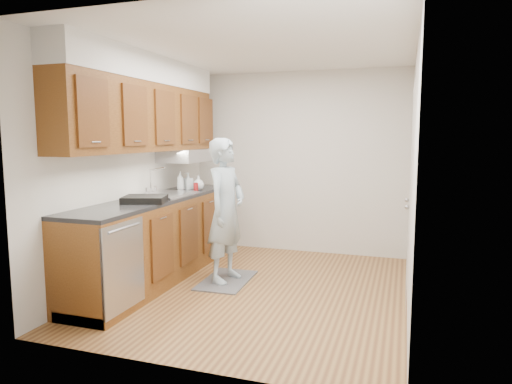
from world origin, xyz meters
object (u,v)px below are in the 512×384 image
soap_bottle_a (180,181)px  dish_rack (145,199)px  soap_bottle_c (198,183)px  person (226,201)px  soap_bottle_b (188,181)px  soda_can (196,187)px

soap_bottle_a → dish_rack: size_ratio=0.56×
soap_bottle_a → soap_bottle_c: size_ratio=1.28×
person → soap_bottle_b: (-0.78, 0.65, 0.13)m
soap_bottle_c → dish_rack: (-0.05, -1.17, -0.06)m
soap_bottle_b → soap_bottle_a: bearing=-113.5°
person → soap_bottle_c: person is taller
person → dish_rack: 0.88m
person → soap_bottle_a: bearing=67.1°
soap_bottle_c → soda_can: 0.14m
soap_bottle_a → soap_bottle_b: bearing=66.5°
person → soap_bottle_a: size_ratio=7.62×
person → dish_rack: person is taller
soap_bottle_a → soda_can: bearing=-6.6°
soap_bottle_a → dish_rack: soap_bottle_a is taller
soda_can → soap_bottle_a: bearing=173.4°
soap_bottle_c → dish_rack: bearing=-92.6°
dish_rack → soap_bottle_a: bearing=79.4°
soap_bottle_b → soda_can: bearing=-38.9°
soap_bottle_a → dish_rack: bearing=-82.3°
soap_bottle_a → dish_rack: 1.08m
soap_bottle_c → soap_bottle_b: bearing=175.7°
soda_can → person: bearing=-39.8°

